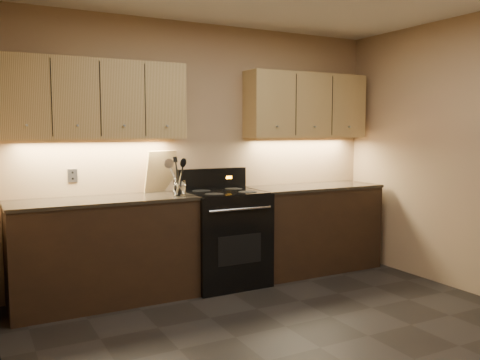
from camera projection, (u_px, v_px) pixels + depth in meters
name	position (u px, v px, depth m)	size (l,w,h in m)	color
floor	(320.00, 348.00, 3.58)	(4.00, 4.00, 0.00)	black
wall_back	(203.00, 153.00, 5.21)	(4.00, 0.04, 2.60)	tan
counter_left	(104.00, 250.00, 4.51)	(1.62, 0.62, 0.93)	black
counter_right	(313.00, 227.00, 5.58)	(1.46, 0.62, 0.93)	black
stove	(224.00, 236.00, 5.04)	(0.76, 0.68, 1.14)	black
upper_cab_left	(96.00, 100.00, 4.51)	(1.60, 0.30, 0.70)	tan
upper_cab_right	(306.00, 106.00, 5.58)	(1.44, 0.30, 0.70)	tan
outlet_plate	(73.00, 176.00, 4.61)	(0.09, 0.01, 0.12)	#B2B5BA
utensil_crock	(180.00, 188.00, 4.69)	(0.14, 0.14, 0.14)	white
cutting_board	(160.00, 171.00, 4.95)	(0.33, 0.02, 0.41)	tan
wooden_spoon	(177.00, 176.00, 4.65)	(0.06, 0.06, 0.33)	tan
black_spoon	(179.00, 175.00, 4.69)	(0.06, 0.06, 0.34)	black
black_turner	(181.00, 175.00, 4.66)	(0.08, 0.08, 0.36)	black
steel_spatula	(181.00, 174.00, 4.68)	(0.08, 0.08, 0.35)	silver
steel_skimmer	(183.00, 176.00, 4.67)	(0.09, 0.09, 0.33)	silver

